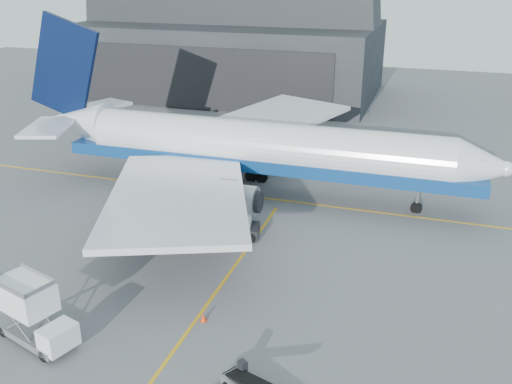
% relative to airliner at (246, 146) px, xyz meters
% --- Properties ---
extents(ground, '(200.00, 200.00, 0.00)m').
position_rel_airliner_xyz_m(ground, '(4.04, -21.07, -4.81)').
color(ground, '#565659').
rests_on(ground, ground).
extents(taxi_lines, '(80.00, 42.12, 0.02)m').
position_rel_airliner_xyz_m(taxi_lines, '(4.04, -8.40, -4.80)').
color(taxi_lines, orange).
rests_on(taxi_lines, ground).
extents(hangar, '(50.00, 28.30, 28.00)m').
position_rel_airliner_xyz_m(hangar, '(-17.96, 43.88, 4.73)').
color(hangar, black).
rests_on(hangar, ground).
extents(airliner, '(49.02, 47.54, 17.20)m').
position_rel_airliner_xyz_m(airliner, '(0.00, 0.00, 0.00)').
color(airliner, white).
rests_on(airliner, ground).
extents(catering_truck, '(6.15, 3.77, 3.98)m').
position_rel_airliner_xyz_m(catering_truck, '(-4.53, -27.13, -2.80)').
color(catering_truck, slate).
rests_on(catering_truck, ground).
extents(pushback_tug, '(4.40, 3.10, 1.86)m').
position_rel_airliner_xyz_m(pushback_tug, '(2.46, -9.82, -4.11)').
color(pushback_tug, black).
rests_on(pushback_tug, ground).
extents(traffic_cone, '(0.39, 0.39, 0.57)m').
position_rel_airliner_xyz_m(traffic_cone, '(4.55, -22.10, -4.55)').
color(traffic_cone, '#FF3408').
rests_on(traffic_cone, ground).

